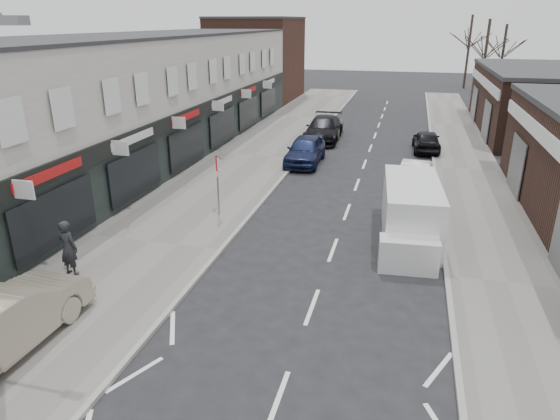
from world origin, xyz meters
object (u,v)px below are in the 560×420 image
Objects in this scene: warning_sign at (218,168)px; sedan_on_pavement at (2,321)px; parked_car_left_b at (324,129)px; parked_car_right_a at (416,172)px; pedestrian at (68,248)px; parked_car_left_c at (327,127)px; white_van at (411,214)px; parked_car_right_b at (427,141)px; parked_car_left_a at (305,150)px.

sedan_on_pavement is (-1.85, -10.04, -1.25)m from warning_sign.
parked_car_left_b is 1.41× the size of parked_car_right_a.
pedestrian is 22.18m from parked_car_left_b.
sedan_on_pavement reaches higher than parked_car_left_c.
white_van reaches higher than parked_car_left_c.
warning_sign reaches higher than parked_car_right_b.
parked_car_left_c is 12.04m from parked_car_right_a.
warning_sign reaches higher than pedestrian.
parked_car_left_b reaches higher than parked_car_left_a.
parked_car_left_a is at bearing -15.99° from parked_car_right_a.
warning_sign is 10.62m from parked_car_right_a.
parked_car_left_c is (4.53, 23.26, -0.44)m from pedestrian.
white_van is 1.32× the size of parked_car_left_c.
parked_car_left_b is at bearing 89.50° from parked_car_left_a.
warning_sign is 10.29m from sedan_on_pavement.
parked_car_left_b is (0.00, 6.24, 0.01)m from parked_car_left_a.
warning_sign is 15.69m from parked_car_left_b.
warning_sign is at bearing -101.22° from parked_car_left_a.
parked_car_right_b is (0.85, 14.43, -0.36)m from white_van.
white_van is at bearing -141.86° from pedestrian.
warning_sign is 0.67× the size of parked_car_right_b.
sedan_on_pavement is 27.35m from parked_car_left_c.
parked_car_right_b is at bearing -110.14° from pedestrian.
white_van is 11.39m from parked_car_left_a.
parked_car_left_b is at bearing -92.39° from parked_car_left_c.
warning_sign is at bearing -99.85° from sedan_on_pavement.
parked_car_right_a is at bearing -56.16° from parked_car_left_b.
warning_sign is 0.54× the size of sedan_on_pavement.
parked_car_left_a reaches higher than parked_car_left_c.
white_van is (7.81, -0.36, -1.16)m from warning_sign.
parked_car_right_a is at bearing -22.24° from parked_car_left_a.
parked_car_right_b is (6.90, 4.78, -0.12)m from parked_car_left_a.
parked_car_left_a is at bearing -99.98° from sedan_on_pavement.
warning_sign reaches higher than parked_car_left_b.
sedan_on_pavement is 2.69× the size of pedestrian.
sedan_on_pavement is at bearing 112.72° from pedestrian.
sedan_on_pavement is 1.27× the size of parked_car_right_a.
parked_car_right_b is (6.90, -1.46, -0.13)m from parked_car_left_b.
sedan_on_pavement is at bearing 65.35° from parked_car_right_a.
white_van is 17.00m from parked_car_left_b.
sedan_on_pavement reaches higher than parked_car_left_b.
white_van is 12.08m from pedestrian.
white_van reaches higher than parked_car_right_a.
parked_car_right_a is at bearing 82.05° from parked_car_right_b.
white_van reaches higher than parked_car_left_a.
warning_sign reaches higher than parked_car_left_c.
parked_car_left_b is at bearing -48.61° from parked_car_right_a.
parked_car_left_a is (4.53, 15.48, -0.25)m from pedestrian.
warning_sign is 9.56m from parked_car_left_a.
warning_sign is 6.87m from pedestrian.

